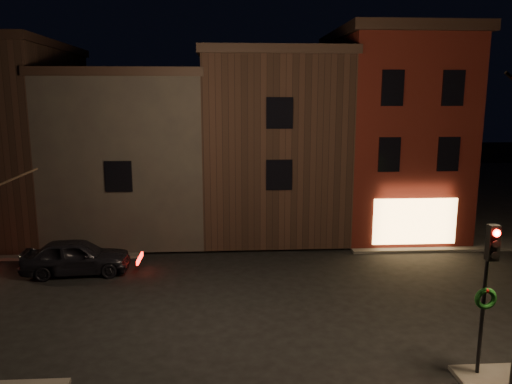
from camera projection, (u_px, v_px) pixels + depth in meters
ground at (253, 300)px, 18.09m from camera, size 120.00×120.00×0.00m
sidewalk_far_right at (494, 190)px, 38.90m from camera, size 30.00×30.00×0.12m
corner_building at (391, 131)px, 26.84m from camera, size 6.50×8.50×10.50m
row_building_a at (269, 141)px, 27.56m from camera, size 7.30×10.30×9.40m
row_building_b at (137, 151)px, 27.21m from camera, size 7.80×10.30×8.40m
traffic_signal at (488, 277)px, 12.50m from camera, size 0.58×0.38×4.05m
parked_car_a at (77, 257)px, 20.62m from camera, size 4.45×2.07×1.48m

